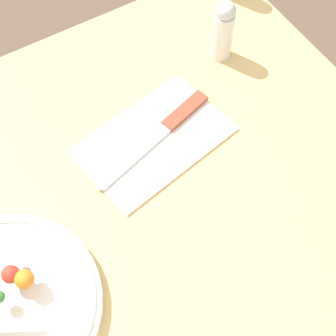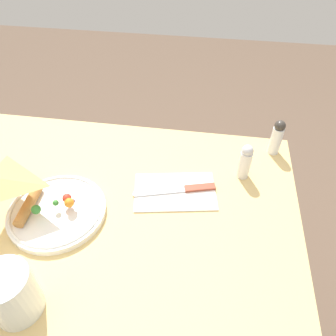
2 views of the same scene
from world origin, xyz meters
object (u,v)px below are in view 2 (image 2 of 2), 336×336
at_px(dining_table, 88,249).
at_px(butter_knife, 179,190).
at_px(milk_glass, 12,295).
at_px(plate_pizza, 56,210).
at_px(pepper_shaker, 277,137).
at_px(salt_shaker, 245,161).
at_px(napkin_folded, 175,191).

height_order(dining_table, butter_knife, butter_knife).
bearing_deg(dining_table, milk_glass, 80.81).
bearing_deg(plate_pizza, butter_knife, -157.56).
bearing_deg(pepper_shaker, salt_shaker, 51.70).
bearing_deg(dining_table, salt_shaker, -152.17).
bearing_deg(pepper_shaker, milk_glass, 46.32).
xyz_separation_m(milk_glass, butter_knife, (-0.25, -0.33, -0.04)).
distance_m(milk_glass, pepper_shaker, 0.72).
xyz_separation_m(dining_table, milk_glass, (0.03, 0.21, 0.18)).
bearing_deg(salt_shaker, milk_glass, 45.04).
distance_m(milk_glass, salt_shaker, 0.58).
distance_m(dining_table, pepper_shaker, 0.58).
height_order(plate_pizza, napkin_folded, plate_pizza).
distance_m(milk_glass, butter_knife, 0.42).
distance_m(milk_glass, napkin_folded, 0.41).
distance_m(dining_table, milk_glass, 0.28).
distance_m(salt_shaker, pepper_shaker, 0.14).
height_order(milk_glass, pepper_shaker, milk_glass).
height_order(plate_pizza, salt_shaker, salt_shaker).
xyz_separation_m(milk_glass, napkin_folded, (-0.24, -0.33, -0.05)).
height_order(butter_knife, salt_shaker, salt_shaker).
relative_size(plate_pizza, butter_knife, 1.10).
bearing_deg(plate_pizza, salt_shaker, -155.70).
bearing_deg(butter_knife, salt_shaker, -168.43).
relative_size(plate_pizza, pepper_shaker, 2.12).
distance_m(plate_pizza, pepper_shaker, 0.59).
xyz_separation_m(milk_glass, pepper_shaker, (-0.49, -0.52, 0.00)).
bearing_deg(salt_shaker, plate_pizza, 24.30).
bearing_deg(salt_shaker, dining_table, 27.83).
height_order(napkin_folded, butter_knife, butter_knife).
xyz_separation_m(napkin_folded, pepper_shaker, (-0.25, -0.19, 0.05)).
relative_size(milk_glass, pepper_shaker, 1.02).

